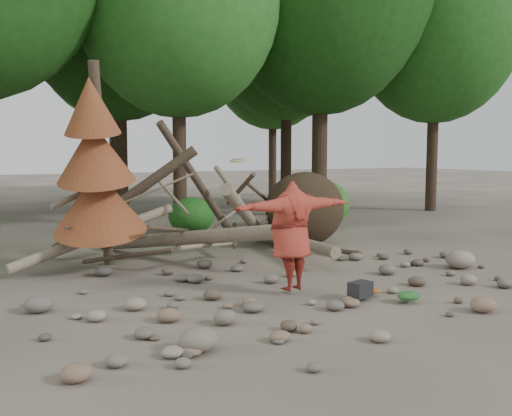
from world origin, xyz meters
TOP-DOWN VIEW (x-y plane):
  - ground at (0.00, 0.00)m, footprint 120.00×120.00m
  - deadfall_pile at (2.02, 4.24)m, footprint 8.55×5.24m
  - dead_conifer at (-3.12, 3.37)m, footprint 2.06×2.16m
  - bush_mid at (0.80, 7.80)m, footprint 1.40×1.40m
  - bush_right at (5.00, 7.00)m, footprint 2.00×2.00m
  - frisbee_thrower at (-0.57, 0.06)m, footprint 2.37×0.80m
  - backpack at (0.22, -0.89)m, footprint 0.44×0.34m
  - cloth_green at (0.80, -1.42)m, footprint 0.40×0.34m
  - cloth_orange at (0.58, -0.80)m, footprint 0.26×0.22m
  - boulder_front_left at (-3.17, -1.83)m, footprint 0.52×0.46m
  - boulder_front_right at (1.43, -2.38)m, footprint 0.41×0.37m
  - boulder_mid_right at (3.84, 0.16)m, footprint 0.65×0.59m
  - boulder_mid_left at (-4.64, 1.00)m, footprint 0.46×0.41m

SIDE VIEW (x-z plane):
  - ground at x=0.00m, z-range 0.00..0.00m
  - cloth_orange at x=0.58m, z-range 0.00..0.10m
  - cloth_green at x=0.80m, z-range 0.00..0.15m
  - boulder_front_right at x=1.43m, z-range 0.00..0.25m
  - backpack at x=0.22m, z-range 0.00..0.26m
  - boulder_mid_left at x=-4.64m, z-range 0.00..0.27m
  - boulder_front_left at x=-3.17m, z-range 0.00..0.31m
  - boulder_mid_right at x=3.84m, z-range 0.00..0.39m
  - bush_mid at x=0.80m, z-range 0.00..1.12m
  - bush_right at x=5.00m, z-range 0.00..1.60m
  - deadfall_pile at x=2.02m, z-range -0.70..2.60m
  - frisbee_thrower at x=-0.57m, z-range -0.12..2.20m
  - dead_conifer at x=-3.12m, z-range -0.06..4.29m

